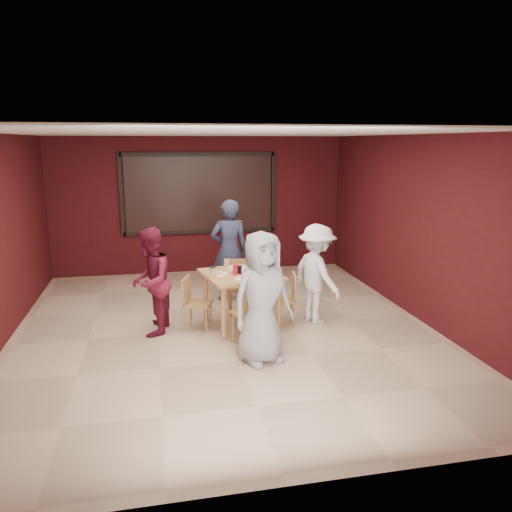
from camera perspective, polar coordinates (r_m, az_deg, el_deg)
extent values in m
plane|color=#CCAF8D|center=(7.41, -3.57, -8.35)|extent=(7.00, 7.00, 0.00)
cube|color=black|center=(10.39, -6.46, 7.11)|extent=(3.00, 0.02, 1.50)
cube|color=tan|center=(7.27, -1.75, -2.15)|extent=(1.21, 1.21, 0.04)
cylinder|color=tan|center=(7.64, -5.76, -4.67)|extent=(0.08, 0.08, 0.77)
cylinder|color=tan|center=(7.90, -0.01, -3.99)|extent=(0.08, 0.08, 0.77)
cylinder|color=tan|center=(6.89, -3.71, -6.60)|extent=(0.08, 0.08, 0.77)
cylinder|color=tan|center=(7.18, 2.57, -5.75)|extent=(0.08, 0.08, 0.77)
cylinder|color=white|center=(6.96, -1.28, -2.61)|extent=(0.26, 0.26, 0.01)
cone|color=#C78846|center=(6.95, -1.28, -2.49)|extent=(0.24, 0.24, 0.02)
cylinder|color=beige|center=(6.87, 0.04, -2.25)|extent=(0.09, 0.09, 0.14)
cylinder|color=black|center=(6.85, 0.04, -1.64)|extent=(0.09, 0.09, 0.01)
cylinder|color=white|center=(7.58, -2.18, -1.31)|extent=(0.26, 0.26, 0.01)
cone|color=#C78846|center=(7.57, -2.18, -1.20)|extent=(0.24, 0.24, 0.02)
cylinder|color=beige|center=(7.64, -3.37, -0.72)|extent=(0.09, 0.09, 0.14)
cylinder|color=black|center=(7.62, -3.38, -0.17)|extent=(0.09, 0.09, 0.01)
cylinder|color=white|center=(7.22, -4.31, -2.06)|extent=(0.26, 0.26, 0.01)
cone|color=#C78846|center=(7.21, -4.31, -1.95)|extent=(0.24, 0.24, 0.02)
cylinder|color=beige|center=(7.05, -4.97, -1.90)|extent=(0.09, 0.09, 0.14)
cylinder|color=black|center=(7.03, -4.98, -1.30)|extent=(0.09, 0.09, 0.01)
cylinder|color=white|center=(7.33, 0.77, -1.80)|extent=(0.26, 0.26, 0.01)
cone|color=#C78846|center=(7.32, 0.77, -1.69)|extent=(0.24, 0.24, 0.02)
cylinder|color=beige|center=(7.47, 1.28, -1.01)|extent=(0.09, 0.09, 0.14)
cylinder|color=black|center=(7.45, 1.28, -0.45)|extent=(0.09, 0.09, 0.01)
cylinder|color=silver|center=(7.24, -1.03, -1.63)|extent=(0.06, 0.06, 0.10)
cylinder|color=silver|center=(7.18, -1.46, -1.82)|extent=(0.05, 0.05, 0.08)
cylinder|color=red|center=(7.18, -2.36, -1.57)|extent=(0.07, 0.07, 0.15)
cube|color=black|center=(7.25, -2.13, -1.56)|extent=(0.14, 0.11, 0.11)
cube|color=#B58C46|center=(6.71, -0.60, -6.60)|extent=(0.54, 0.54, 0.04)
cylinder|color=#B58C46|center=(7.02, -0.03, -7.73)|extent=(0.04, 0.04, 0.42)
cylinder|color=#B58C46|center=(6.86, -2.59, -8.23)|extent=(0.04, 0.04, 0.42)
cylinder|color=#B58C46|center=(6.74, 1.44, -8.64)|extent=(0.04, 0.04, 0.42)
cylinder|color=#B58C46|center=(6.58, -1.20, -9.19)|extent=(0.04, 0.04, 0.42)
cube|color=#B58C46|center=(6.47, 0.23, -5.05)|extent=(0.42, 0.17, 0.41)
cube|color=#B58C46|center=(7.97, -1.83, -3.63)|extent=(0.44, 0.44, 0.04)
cylinder|color=#B58C46|center=(7.87, -2.91, -5.53)|extent=(0.03, 0.03, 0.40)
cylinder|color=#B58C46|center=(7.89, -0.51, -5.45)|extent=(0.03, 0.03, 0.40)
cylinder|color=#B58C46|center=(8.18, -3.07, -4.80)|extent=(0.03, 0.03, 0.40)
cylinder|color=#B58C46|center=(8.20, -0.77, -4.73)|extent=(0.03, 0.03, 0.40)
cube|color=#B58C46|center=(8.08, -1.95, -1.69)|extent=(0.41, 0.07, 0.39)
cube|color=#B58C46|center=(7.33, -6.65, -5.44)|extent=(0.48, 0.48, 0.04)
cylinder|color=#B58C46|center=(7.22, -5.74, -7.40)|extent=(0.03, 0.03, 0.37)
cylinder|color=#B58C46|center=(7.50, -5.18, -6.61)|extent=(0.03, 0.03, 0.37)
cylinder|color=#B58C46|center=(7.30, -8.08, -7.25)|extent=(0.03, 0.03, 0.37)
cylinder|color=#B58C46|center=(7.58, -7.44, -6.47)|extent=(0.03, 0.03, 0.37)
cube|color=#B58C46|center=(7.31, -7.99, -3.76)|extent=(0.16, 0.36, 0.36)
cube|color=#B58C46|center=(7.52, 3.05, -4.93)|extent=(0.43, 0.43, 0.04)
cylinder|color=#B58C46|center=(7.71, 1.81, -6.02)|extent=(0.03, 0.03, 0.37)
cylinder|color=#B58C46|center=(7.43, 1.97, -6.78)|extent=(0.03, 0.03, 0.37)
cylinder|color=#B58C46|center=(7.74, 4.06, -5.98)|extent=(0.03, 0.03, 0.37)
cylinder|color=#B58C46|center=(7.45, 4.31, -6.74)|extent=(0.03, 0.03, 0.37)
cube|color=#B58C46|center=(7.47, 4.37, -3.35)|extent=(0.09, 0.37, 0.36)
imported|color=#989898|center=(6.10, 0.69, -4.80)|extent=(0.94, 0.78, 1.65)
imported|color=#2B344D|center=(8.54, -3.06, 0.66)|extent=(0.64, 0.42, 1.75)
imported|color=maroon|center=(7.18, -11.94, -2.87)|extent=(0.73, 0.85, 1.53)
imported|color=white|center=(7.54, 6.96, -2.04)|extent=(0.85, 1.10, 1.50)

